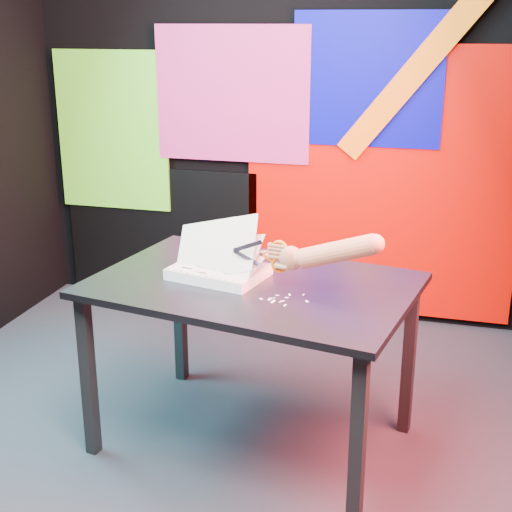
% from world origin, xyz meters
% --- Properties ---
extents(room, '(3.01, 3.01, 2.71)m').
position_xyz_m(room, '(0.00, 0.00, 1.35)').
color(room, '#27272E').
rests_on(room, ground).
extents(backdrop, '(2.88, 0.05, 2.08)m').
position_xyz_m(backdrop, '(0.06, 1.46, 0.96)').
color(backdrop, '#BF0600').
rests_on(backdrop, ground).
extents(work_table, '(1.42, 1.07, 0.75)m').
position_xyz_m(work_table, '(0.29, -0.05, 0.67)').
color(work_table, '#272727').
rests_on(work_table, ground).
extents(printout_stack, '(0.42, 0.35, 0.28)m').
position_xyz_m(printout_stack, '(0.14, -0.03, 0.78)').
color(printout_stack, silver).
rests_on(printout_stack, work_table).
extents(scissors, '(0.24, 0.04, 0.14)m').
position_xyz_m(scissors, '(0.40, -0.09, 0.88)').
color(scissors, '#9EA3C1').
rests_on(scissors, printout_stack).
extents(hand_forearm, '(0.45, 0.13, 0.19)m').
position_xyz_m(hand_forearm, '(0.62, -0.12, 0.93)').
color(hand_forearm, '#99613C').
rests_on(hand_forearm, work_table).
extents(paper_clippings, '(0.19, 0.14, 0.00)m').
position_xyz_m(paper_clippings, '(0.44, -0.21, 0.75)').
color(paper_clippings, white).
rests_on(paper_clippings, work_table).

